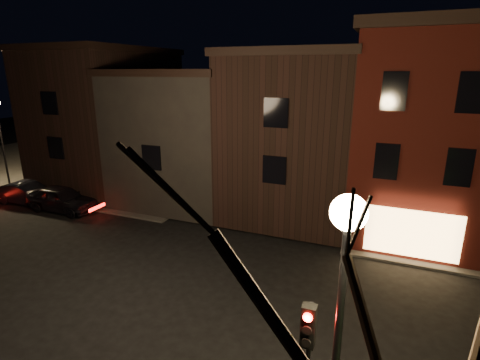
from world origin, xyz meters
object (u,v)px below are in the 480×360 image
object	(u,v)px
parked_car_b	(27,193)
street_lamp_near	(343,276)
parked_car_a	(62,199)
bare_tree_right	(468,348)

from	to	relation	value
parked_car_b	street_lamp_near	bearing A→B (deg)	-120.13
parked_car_a	parked_car_b	world-z (taller)	parked_car_a
street_lamp_near	parked_car_b	xyz separation A→B (m)	(-21.19, 10.48, -4.46)
bare_tree_right	parked_car_b	world-z (taller)	bare_tree_right
bare_tree_right	parked_car_b	xyz separation A→B (m)	(-22.49, 12.98, -5.43)
street_lamp_near	bare_tree_right	size ratio (longest dim) A/B	0.76
bare_tree_right	parked_car_a	distance (m)	23.89
parked_car_a	parked_car_b	bearing A→B (deg)	87.97
bare_tree_right	parked_car_b	bearing A→B (deg)	150.01
parked_car_a	bare_tree_right	bearing A→B (deg)	-124.06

